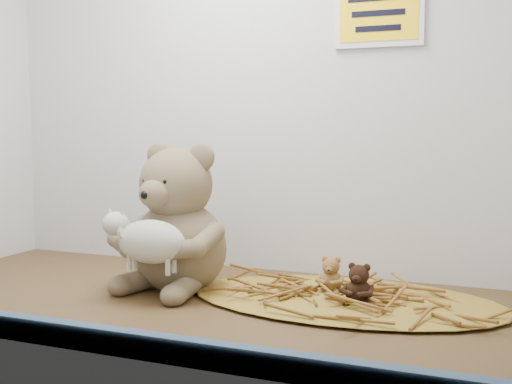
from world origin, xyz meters
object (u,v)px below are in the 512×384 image
at_px(main_teddy, 179,216).
at_px(mini_teddy_tan, 331,272).
at_px(toy_lamb, 151,242).
at_px(mini_teddy_brown, 359,282).

bearing_deg(main_teddy, mini_teddy_tan, 21.54).
height_order(main_teddy, toy_lamb, main_teddy).
distance_m(main_teddy, mini_teddy_tan, 0.32).
bearing_deg(main_teddy, toy_lamb, -80.05).
height_order(toy_lamb, mini_teddy_brown, toy_lamb).
xyz_separation_m(main_teddy, mini_teddy_tan, (0.29, 0.06, -0.10)).
relative_size(main_teddy, toy_lamb, 1.67).
height_order(mini_teddy_tan, mini_teddy_brown, mini_teddy_brown).
relative_size(main_teddy, mini_teddy_tan, 4.34).
relative_size(toy_lamb, mini_teddy_brown, 2.39).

